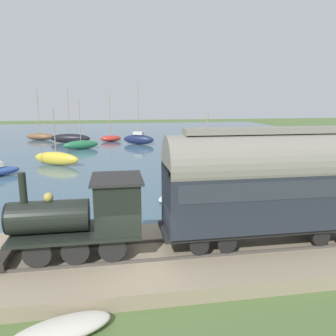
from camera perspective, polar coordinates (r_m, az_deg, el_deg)
ground_plane at (r=12.95m, az=-5.65°, el=-18.49°), size 200.00×200.00×0.00m
harbor_water at (r=55.80m, az=-8.70°, el=4.93°), size 80.00×80.00×0.01m
rail_embankment at (r=13.69m, az=-5.96°, el=-15.43°), size 5.91×56.00×0.66m
steam_locomotive at (r=12.91m, az=-13.83°, el=-7.54°), size 2.31×5.37×3.30m
passenger_coach at (r=14.03m, az=17.15°, el=-2.01°), size 2.39×8.92×4.79m
sailboat_red at (r=53.28m, az=-9.94°, el=5.14°), size 2.34×3.57×7.66m
sailboat_yellow at (r=35.11m, az=-18.87°, el=1.59°), size 3.41×5.07×5.65m
sailboat_black at (r=52.76m, az=-16.69°, el=4.99°), size 2.99×6.47×8.40m
sailboat_brown at (r=58.34m, az=-21.38°, el=5.16°), size 2.82×5.01×8.59m
sailboat_green at (r=45.71m, az=-14.93°, el=3.96°), size 2.78×4.86×6.76m
sailboat_teal at (r=34.38m, az=6.77°, el=1.79°), size 3.48×5.74×5.47m
sailboat_navy at (r=49.29m, az=-5.14°, el=5.06°), size 3.50×4.92×8.74m
rowboat_far_out at (r=22.09m, az=0.43°, el=-4.94°), size 2.95×2.51×0.31m
rowboat_near_shore at (r=22.50m, az=22.96°, el=-5.38°), size 2.00×2.60×0.46m
beached_dinghy at (r=10.63m, az=-18.05°, el=-25.18°), size 1.88×3.00×0.44m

